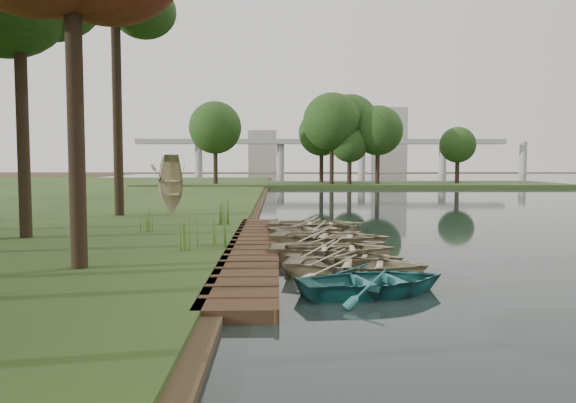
{
  "coord_description": "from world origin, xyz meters",
  "views": [
    {
      "loc": [
        -0.84,
        -17.79,
        2.92
      ],
      "look_at": [
        -0.49,
        0.25,
        1.66
      ],
      "focal_mm": 35.0,
      "sensor_mm": 36.0,
      "label": 1
    }
  ],
  "objects_px": {
    "rowboat_1": "(355,263)",
    "stored_rowboat": "(171,209)",
    "boardwalk": "(253,249)",
    "rowboat_2": "(344,255)",
    "rowboat_0": "(374,278)"
  },
  "relations": [
    {
      "from": "rowboat_1",
      "to": "stored_rowboat",
      "type": "relative_size",
      "value": 1.19
    },
    {
      "from": "boardwalk",
      "to": "rowboat_1",
      "type": "distance_m",
      "value": 4.81
    },
    {
      "from": "rowboat_2",
      "to": "rowboat_1",
      "type": "bearing_deg",
      "value": -161.52
    },
    {
      "from": "boardwalk",
      "to": "rowboat_0",
      "type": "bearing_deg",
      "value": -63.36
    },
    {
      "from": "rowboat_0",
      "to": "rowboat_2",
      "type": "xyz_separation_m",
      "value": [
        -0.28,
        3.13,
        -0.02
      ]
    },
    {
      "from": "boardwalk",
      "to": "rowboat_0",
      "type": "xyz_separation_m",
      "value": [
        2.88,
        -5.74,
        0.25
      ]
    },
    {
      "from": "rowboat_0",
      "to": "rowboat_1",
      "type": "height_order",
      "value": "rowboat_1"
    },
    {
      "from": "boardwalk",
      "to": "rowboat_1",
      "type": "bearing_deg",
      "value": -55.57
    },
    {
      "from": "boardwalk",
      "to": "stored_rowboat",
      "type": "bearing_deg",
      "value": 114.2
    },
    {
      "from": "rowboat_0",
      "to": "boardwalk",
      "type": "bearing_deg",
      "value": 11.62
    },
    {
      "from": "rowboat_2",
      "to": "stored_rowboat",
      "type": "xyz_separation_m",
      "value": [
        -7.1,
        12.62,
        0.23
      ]
    },
    {
      "from": "rowboat_0",
      "to": "rowboat_2",
      "type": "height_order",
      "value": "rowboat_0"
    },
    {
      "from": "boardwalk",
      "to": "rowboat_1",
      "type": "relative_size",
      "value": 4.45
    },
    {
      "from": "rowboat_0",
      "to": "stored_rowboat",
      "type": "xyz_separation_m",
      "value": [
        -7.38,
        15.75,
        0.21
      ]
    },
    {
      "from": "rowboat_1",
      "to": "stored_rowboat",
      "type": "bearing_deg",
      "value": 41.25
    }
  ]
}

